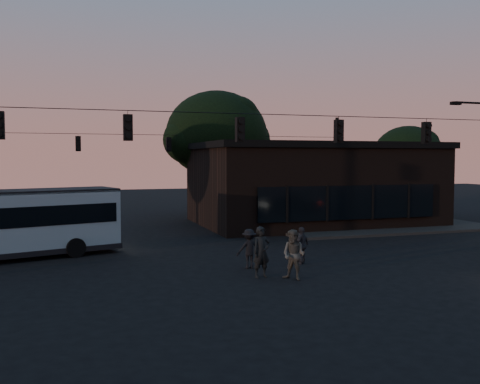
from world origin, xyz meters
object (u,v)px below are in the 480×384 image
object	(u,v)px
building	(312,183)
pedestrian_a	(261,252)
pedestrian_d	(249,249)
pedestrian_c	(302,245)
pedestrian_b	(294,255)

from	to	relation	value
building	pedestrian_a	size ratio (longest dim) A/B	8.19
building	pedestrian_a	distance (m)	17.18
building	pedestrian_d	xyz separation A→B (m)	(-8.90, -12.85, -1.92)
building	pedestrian_c	distance (m)	14.41
pedestrian_b	pedestrian_d	size ratio (longest dim) A/B	1.15
pedestrian_b	pedestrian_d	bearing A→B (deg)	161.20
pedestrian_b	pedestrian_c	xyz separation A→B (m)	(1.49, 2.54, -0.13)
pedestrian_c	pedestrian_d	bearing A→B (deg)	-31.10
pedestrian_a	pedestrian_b	distance (m)	1.21
pedestrian_a	pedestrian_d	world-z (taller)	pedestrian_a
building	pedestrian_b	world-z (taller)	building
building	pedestrian_a	bearing A→B (deg)	-121.77
pedestrian_b	pedestrian_c	distance (m)	2.95
pedestrian_b	pedestrian_c	world-z (taller)	pedestrian_b
building	pedestrian_b	xyz separation A→B (m)	(-8.02, -15.24, -1.80)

